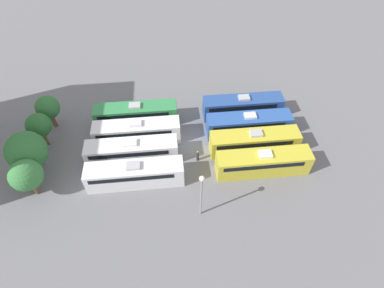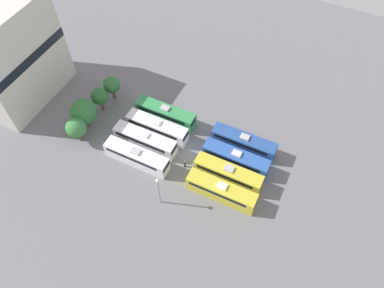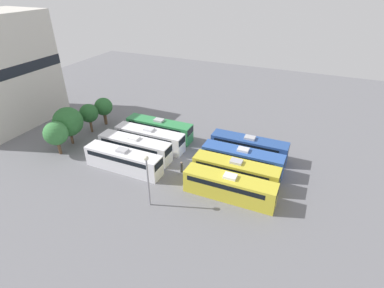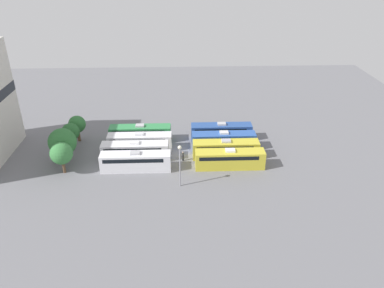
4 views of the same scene
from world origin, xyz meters
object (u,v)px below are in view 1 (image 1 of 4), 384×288
at_px(bus_7, 136,114).
at_px(tree_1, 27,151).
at_px(worker_person, 198,156).
at_px(tree_3, 48,108).
at_px(bus_4, 135,174).
at_px(bus_6, 137,132).
at_px(tree_0, 26,175).
at_px(light_pole, 202,190).
at_px(bus_0, 263,162).
at_px(bus_5, 132,151).
at_px(tree_2, 39,125).
at_px(bus_2, 248,124).
at_px(bus_1, 254,142).
at_px(bus_3, 242,106).

relative_size(bus_7, tree_1, 1.84).
distance_m(worker_person, tree_3, 21.96).
xyz_separation_m(bus_4, bus_7, (10.79, 0.12, 0.00)).
height_order(bus_6, tree_0, tree_0).
distance_m(light_pole, tree_0, 19.92).
xyz_separation_m(bus_0, tree_0, (-0.60, 27.75, 1.93)).
relative_size(bus_5, tree_2, 2.23).
xyz_separation_m(bus_2, light_pole, (-12.24, 8.20, 3.22)).
bearing_deg(bus_7, bus_0, -123.53).
bearing_deg(tree_2, tree_0, -176.49).
xyz_separation_m(bus_0, bus_6, (6.97, 15.79, 0.00)).
relative_size(tree_0, tree_3, 1.06).
height_order(bus_1, light_pole, light_pole).
relative_size(bus_0, bus_6, 1.00).
bearing_deg(bus_3, tree_3, 89.25).
xyz_separation_m(bus_5, light_pole, (-8.87, -7.89, 3.22)).
height_order(bus_3, tree_2, tree_2).
bearing_deg(bus_1, bus_3, -0.04).
distance_m(bus_6, tree_0, 14.29).
bearing_deg(bus_1, bus_4, 103.43).
distance_m(bus_1, bus_4, 16.05).
xyz_separation_m(bus_5, tree_0, (-4.13, 11.41, 1.93)).
height_order(bus_3, worker_person, bus_3).
distance_m(bus_1, light_pole, 12.50).
distance_m(bus_1, bus_6, 15.90).
bearing_deg(bus_6, bus_7, 3.29).
xyz_separation_m(bus_6, tree_0, (-7.58, 11.96, 1.93)).
distance_m(bus_0, tree_3, 30.12).
relative_size(bus_0, worker_person, 6.69).
xyz_separation_m(bus_6, tree_2, (0.51, 12.46, 1.91)).
bearing_deg(bus_3, tree_0, 112.44).
bearing_deg(bus_7, tree_0, 133.63).
relative_size(bus_0, bus_3, 1.00).
bearing_deg(bus_3, light_pole, 153.03).
bearing_deg(tree_3, bus_6, -108.82).
bearing_deg(light_pole, worker_person, -4.00).
xyz_separation_m(bus_4, tree_2, (7.67, 12.37, 1.91)).
relative_size(bus_1, tree_1, 1.84).
height_order(bus_0, light_pole, light_pole).
bearing_deg(bus_6, tree_1, 108.42).
relative_size(bus_5, bus_7, 1.00).
bearing_deg(bus_3, bus_2, -179.78).
relative_size(worker_person, light_pole, 0.25).
xyz_separation_m(bus_0, bus_5, (3.53, 16.34, 0.00)).
xyz_separation_m(bus_1, bus_7, (7.06, 15.73, 0.00)).
bearing_deg(bus_4, bus_2, -65.61).
distance_m(bus_6, tree_1, 13.50).
distance_m(light_pole, tree_3, 25.55).
xyz_separation_m(bus_1, bus_2, (3.36, -0.02, 0.00)).
xyz_separation_m(bus_3, bus_4, (-10.94, 15.62, 0.00)).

